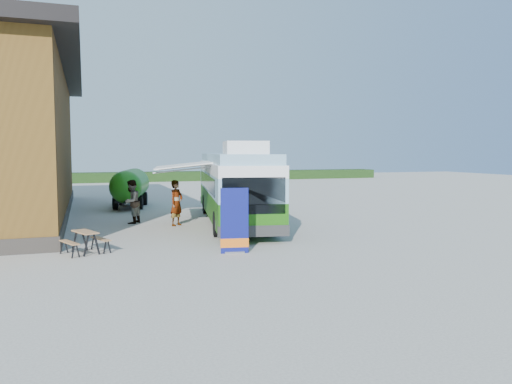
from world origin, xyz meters
name	(u,v)px	position (x,y,z in m)	size (l,w,h in m)	color
ground	(254,240)	(0.00, 0.00, 0.00)	(100.00, 100.00, 0.00)	#BCB7AD
hedge	(213,176)	(8.00, 38.00, 0.50)	(40.00, 3.00, 1.00)	#264419
bus	(234,185)	(0.66, 4.68, 1.70)	(4.38, 11.81, 3.55)	#276E12
awning	(189,165)	(-1.46, 4.36, 2.59)	(3.13, 4.37, 0.51)	white
banner	(235,227)	(-1.30, -1.99, 0.84)	(0.88, 0.28, 2.04)	navy
picnic_table	(85,237)	(-5.70, -0.50, 0.52)	(1.55, 1.47, 0.70)	#A6764E
person_a	(176,203)	(-1.98, 4.48, 0.98)	(0.71, 0.47, 1.96)	#999999
person_b	(131,202)	(-3.75, 5.75, 0.97)	(0.94, 0.73, 1.93)	#999999
slurry_tanker	(131,185)	(-3.21, 12.48, 1.25)	(2.55, 5.77, 2.17)	#228217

